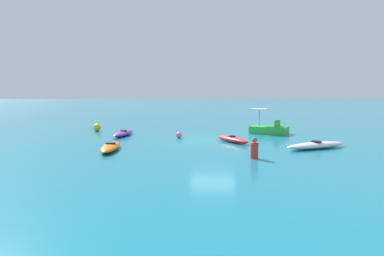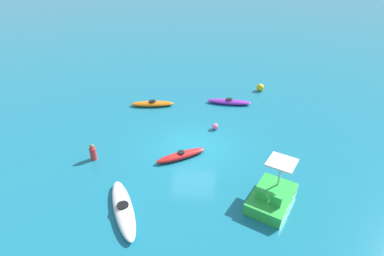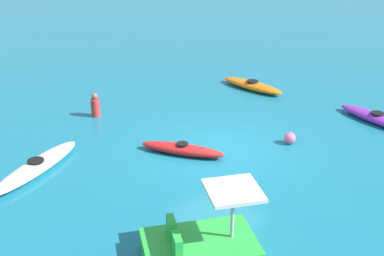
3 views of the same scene
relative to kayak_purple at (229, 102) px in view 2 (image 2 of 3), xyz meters
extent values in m
plane|color=#19728C|center=(-5.76, 1.86, -0.16)|extent=(600.00, 600.00, 0.00)
ellipsoid|color=purple|center=(0.00, 0.00, 0.00)|extent=(0.89, 3.08, 0.32)
cylinder|color=black|center=(0.00, 0.00, 0.18)|extent=(0.48, 0.48, 0.05)
ellipsoid|color=orange|center=(-0.92, 5.23, 0.00)|extent=(1.14, 2.99, 0.32)
cylinder|color=black|center=(-0.92, 5.23, 0.18)|extent=(0.53, 0.53, 0.05)
ellipsoid|color=white|center=(-10.77, 4.15, 0.00)|extent=(3.47, 2.27, 0.32)
cylinder|color=black|center=(-10.77, 4.15, 0.18)|extent=(0.63, 0.63, 0.05)
ellipsoid|color=red|center=(-6.84, 2.39, 0.00)|extent=(1.93, 2.55, 0.32)
cylinder|color=black|center=(-6.84, 2.39, 0.18)|extent=(0.50, 0.50, 0.05)
cube|color=green|center=(-9.62, -1.79, 0.09)|extent=(2.81, 2.39, 0.50)
cube|color=green|center=(-9.98, -1.28, 0.56)|extent=(0.33, 0.47, 0.44)
cube|color=green|center=(-10.24, -1.83, 0.56)|extent=(0.33, 0.47, 0.44)
cylinder|color=#B2B2B7|center=(-8.99, -2.10, 0.89)|extent=(0.08, 0.08, 1.10)
cube|color=silver|center=(-8.99, -2.10, 1.48)|extent=(1.47, 1.47, 0.08)
sphere|color=pink|center=(-3.70, 0.80, 0.02)|extent=(0.37, 0.37, 0.37)
sphere|color=yellow|center=(2.63, -2.35, 0.12)|extent=(0.56, 0.56, 0.56)
cylinder|color=red|center=(-7.43, 6.75, 0.16)|extent=(0.44, 0.44, 0.65)
sphere|color=#8C6647|center=(-7.43, 6.75, 0.61)|extent=(0.22, 0.22, 0.22)
camera|label=1|loc=(-5.66, 19.07, 2.36)|focal=28.33mm
camera|label=2|loc=(-19.23, 0.43, 8.71)|focal=28.07mm
camera|label=3|loc=(-15.09, -8.29, 6.77)|focal=45.98mm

